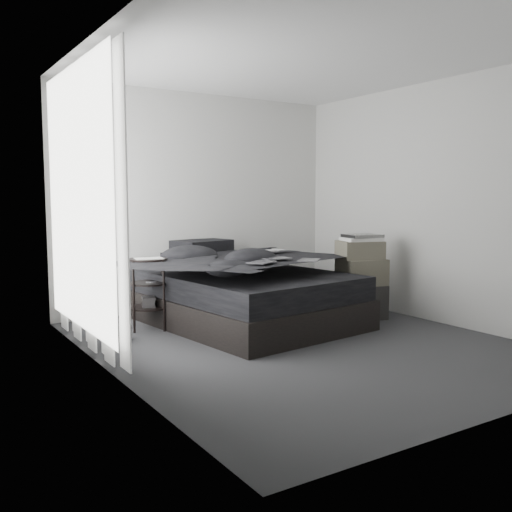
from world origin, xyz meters
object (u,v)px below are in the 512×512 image
side_stand (148,294)px  box_lower (360,301)px  bed (245,309)px  laptop (271,244)px

side_stand → box_lower: size_ratio=1.41×
side_stand → box_lower: 2.35m
bed → laptop: (0.41, 0.11, 0.68)m
bed → side_stand: bearing=156.0°
bed → laptop: laptop is taller
bed → side_stand: (-0.98, 0.30, 0.21)m
bed → laptop: 0.80m
laptop → side_stand: bearing=-177.0°
bed → laptop: size_ratio=6.24×
bed → laptop: bearing=7.5°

